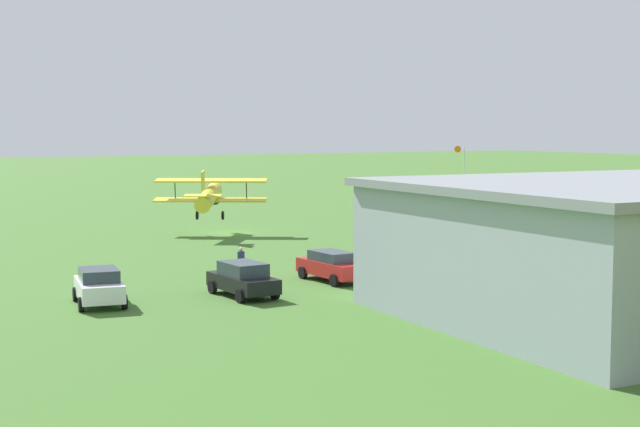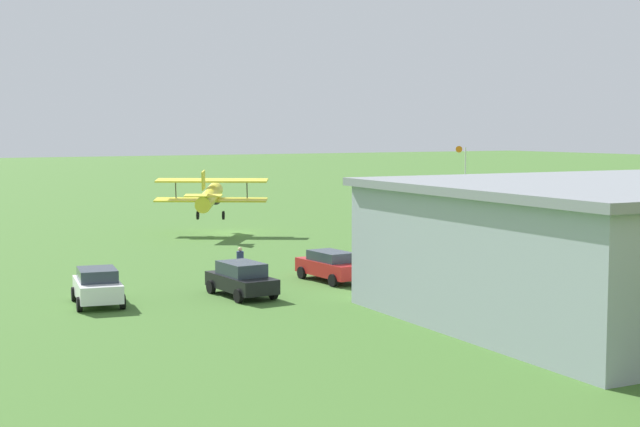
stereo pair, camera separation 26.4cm
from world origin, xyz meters
name	(u,v)px [view 2 (the right image)]	position (x,y,z in m)	size (l,w,h in m)	color
ground_plane	(229,233)	(0.00, 0.00, 0.00)	(400.00, 400.00, 0.00)	#3D6628
biplane	(210,195)	(1.84, 0.78, 2.93)	(8.13, 7.34, 3.80)	yellow
car_yellow	(631,243)	(-16.05, 24.33, 0.87)	(2.12, 4.22, 1.68)	gold
car_red	(331,266)	(4.54, 23.27, 0.82)	(2.09, 4.46, 1.55)	red
car_black	(241,279)	(10.34, 24.99, 0.83)	(2.18, 4.29, 1.61)	black
car_white	(97,286)	(16.81, 23.79, 0.85)	(2.57, 4.16, 1.63)	white
person_by_parked_cars	(560,245)	(-11.87, 22.58, 0.83)	(0.48, 0.48, 1.66)	navy
person_near_hangar_door	(240,262)	(8.09, 19.87, 0.80)	(0.46, 0.46, 1.61)	#33723F
windsock	(460,154)	(-24.63, -3.67, 5.52)	(1.41, 1.37, 6.29)	silver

